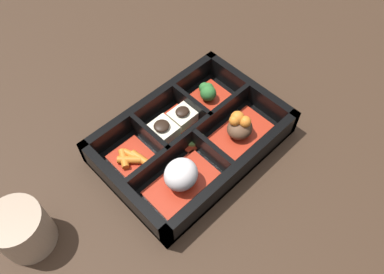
{
  "coord_description": "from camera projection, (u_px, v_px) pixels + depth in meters",
  "views": [
    {
      "loc": [
        0.24,
        0.25,
        0.52
      ],
      "look_at": [
        0.0,
        0.0,
        0.03
      ],
      "focal_mm": 35.0,
      "sensor_mm": 36.0,
      "label": 1
    }
  ],
  "objects": [
    {
      "name": "bowl_stew",
      "position": [
        239.0,
        128.0,
        0.61
      ],
      "size": [
        0.11,
        0.06,
        0.05
      ],
      "color": "#B22D19",
      "rests_on": "bento_base"
    },
    {
      "name": "bowl_carrots",
      "position": [
        132.0,
        159.0,
        0.59
      ],
      "size": [
        0.06,
        0.07,
        0.02
      ],
      "color": "#B22D19",
      "rests_on": "bento_base"
    },
    {
      "name": "bowl_rice",
      "position": [
        181.0,
        176.0,
        0.55
      ],
      "size": [
        0.11,
        0.06,
        0.05
      ],
      "color": "#B22D19",
      "rests_on": "bento_base"
    },
    {
      "name": "tea_cup",
      "position": [
        22.0,
        229.0,
        0.5
      ],
      "size": [
        0.07,
        0.07,
        0.07
      ],
      "color": "gray",
      "rests_on": "ground_plane"
    },
    {
      "name": "ground_plane",
      "position": [
        192.0,
        146.0,
        0.62
      ],
      "size": [
        3.0,
        3.0,
        0.0
      ],
      "primitive_type": "plane",
      "color": "#382619"
    },
    {
      "name": "bento_base",
      "position": [
        192.0,
        144.0,
        0.62
      ],
      "size": [
        0.29,
        0.2,
        0.01
      ],
      "color": "black",
      "rests_on": "ground_plane"
    },
    {
      "name": "bento_rim",
      "position": [
        191.0,
        137.0,
        0.6
      ],
      "size": [
        0.29,
        0.2,
        0.05
      ],
      "color": "black",
      "rests_on": "ground_plane"
    },
    {
      "name": "bowl_tofu",
      "position": [
        171.0,
        126.0,
        0.62
      ],
      "size": [
        0.09,
        0.07,
        0.04
      ],
      "color": "#B22D19",
      "rests_on": "bento_base"
    },
    {
      "name": "bowl_pickles",
      "position": [
        194.0,
        140.0,
        0.61
      ],
      "size": [
        0.04,
        0.03,
        0.01
      ],
      "color": "#B22D19",
      "rests_on": "bento_base"
    },
    {
      "name": "bowl_greens",
      "position": [
        209.0,
        94.0,
        0.66
      ],
      "size": [
        0.07,
        0.07,
        0.03
      ],
      "color": "#B22D19",
      "rests_on": "bento_base"
    }
  ]
}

